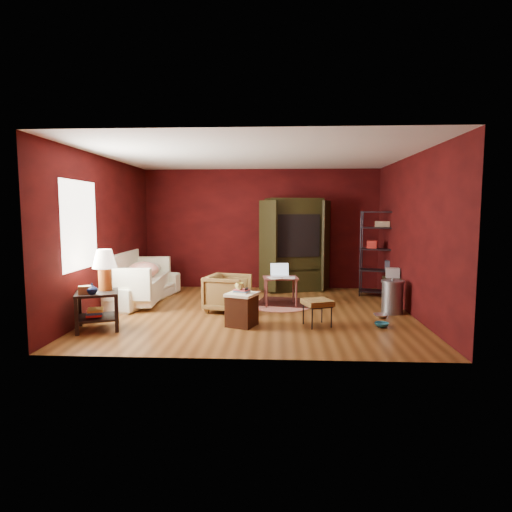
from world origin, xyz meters
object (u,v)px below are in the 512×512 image
Objects in this scene: armchair at (228,291)px; hamper at (242,309)px; tv_armoire at (294,243)px; side_table at (101,281)px; laptop_desk at (280,280)px; wire_shelving at (382,250)px; sofa at (138,280)px.

armchair is 1.21× the size of hamper.
armchair is 2.60m from tv_armoire.
laptop_desk is at bearing 31.93° from side_table.
wire_shelving is (2.17, 1.05, 0.50)m from laptop_desk.
armchair is at bearing 108.88° from hamper.
armchair reaches higher than hamper.
tv_armoire reaches higher than side_table.
hamper is (2.25, -1.75, -0.16)m from sofa.
side_table is 3.29m from laptop_desk.
tv_armoire is at bearing 179.16° from wire_shelving.
hamper is at bearing -118.79° from laptop_desk.
tv_armoire is at bearing 73.44° from hamper.
armchair is 3.55m from wire_shelving.
hamper is 0.33× the size of wire_shelving.
sofa is 1.05× the size of tv_armoire.
tv_armoire is at bearing 72.58° from laptop_desk.
wire_shelving reaches higher than armchair.
sofa is at bearing 142.12° from hamper.
side_table reaches higher than armchair.
sofa is 2.86m from hamper.
wire_shelving reaches higher than sofa.
tv_armoire reaches higher than laptop_desk.
laptop_desk is 0.44× the size of wire_shelving.
side_table is at bearing -154.55° from laptop_desk.
wire_shelving is at bearing 19.22° from laptop_desk.
sofa is 3.63× the size of hamper.
tv_armoire reaches higher than sofa.
tv_armoire reaches higher than wire_shelving.
laptop_desk is 2.46m from wire_shelving.
wire_shelving reaches higher than laptop_desk.
armchair is at bearing 33.80° from side_table.
sofa is 2.88m from laptop_desk.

